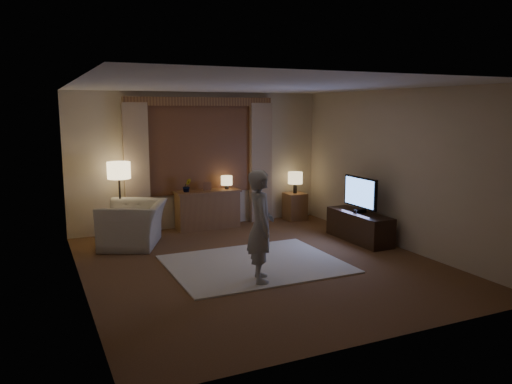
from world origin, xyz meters
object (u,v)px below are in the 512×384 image
sideboard (208,210)px  armchair (133,224)px  person (261,226)px  side_table (295,206)px  tv_stand (359,227)px

sideboard → armchair: size_ratio=1.06×
sideboard → person: (-0.37, -3.19, 0.41)m
armchair → side_table: 3.50m
armchair → tv_stand: (3.65, -1.32, -0.12)m
side_table → person: (-2.26, -3.14, 0.48)m
person → tv_stand: bearing=-47.1°
armchair → side_table: bearing=124.1°
side_table → tv_stand: 1.96m
sideboard → tv_stand: 2.90m
armchair → side_table: armchair is taller
armchair → sideboard: bearing=137.4°
tv_stand → person: (-2.47, -1.19, 0.51)m
side_table → person: size_ratio=0.38×
tv_stand → person: bearing=-154.2°
side_table → armchair: bearing=-169.7°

